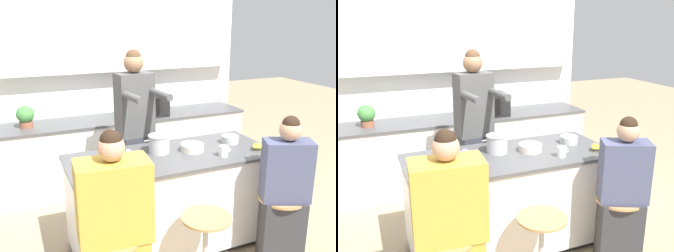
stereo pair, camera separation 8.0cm
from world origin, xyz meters
The scene contains 18 objects.
ground_plane centered at (0.00, 0.00, 0.00)m, with size 16.00×16.00×0.00m, color tan.
wall_back centered at (0.00, 1.87, 1.54)m, with size 3.59×0.22×2.70m.
back_counter centered at (0.00, 1.57, 0.44)m, with size 3.34×0.62×0.89m.
kitchen_island centered at (0.00, 0.00, 0.46)m, with size 1.89×0.81×0.92m.
bar_stool_center centered at (0.00, -0.66, 0.36)m, with size 0.40×0.40×0.63m.
bar_stool_rightmost centered at (0.75, -0.63, 0.36)m, with size 0.40×0.40×0.63m.
person_cooking centered at (-0.14, 0.61, 0.92)m, with size 0.42×0.61×1.82m.
person_wrapped_blanket centered at (-0.73, -0.66, 0.67)m, with size 0.52×0.33×1.43m.
person_seated_near centered at (0.76, -0.66, 0.62)m, with size 0.45×0.39×1.36m.
cooking_pot centered at (-0.08, 0.10, 1.00)m, with size 0.29×0.21×0.17m.
fruit_bowl centered at (0.22, 0.01, 0.95)m, with size 0.22×0.22×0.07m.
mixing_bowl_steel centered at (0.67, 0.07, 0.96)m, with size 0.17×0.17×0.07m.
coffee_cup_near centered at (-0.53, 0.08, 0.97)m, with size 0.11×0.08×0.10m.
coffee_cup_far centered at (0.41, -0.22, 0.97)m, with size 0.12×0.08×0.10m.
banana_bunch centered at (0.81, -0.20, 0.95)m, with size 0.19×0.13×0.06m.
juice_carton centered at (-0.48, -0.24, 1.01)m, with size 0.07×0.07×0.19m.
microwave centered at (0.32, 1.54, 1.03)m, with size 0.52×0.40×0.29m.
potted_plant centered at (-1.14, 1.57, 1.02)m, with size 0.20×0.20×0.26m.
Camera 2 is at (-1.24, -2.94, 2.12)m, focal length 40.00 mm.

